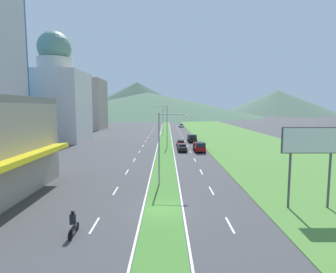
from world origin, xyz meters
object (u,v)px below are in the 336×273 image
object	(u,v)px
billboard_roadside	(311,146)
motorcycle_rider	(73,225)
street_lamp_far	(164,120)
pickup_truck_0	(192,138)
car_0	(182,148)
car_4	(181,126)
pickup_truck_1	(199,147)
street_lamp_near	(163,143)
car_2	(181,143)
street_lamp_mid	(165,123)

from	to	relation	value
billboard_roadside	motorcycle_rider	world-z (taller)	billboard_roadside
street_lamp_far	pickup_truck_0	bearing A→B (deg)	-69.08
car_0	pickup_truck_0	xyz separation A→B (m)	(3.38, 14.68, 0.21)
car_4	car_0	bearing A→B (deg)	-2.98
car_4	pickup_truck_1	size ratio (longest dim) A/B	0.74
street_lamp_near	pickup_truck_0	size ratio (longest dim) A/B	1.52
street_lamp_far	billboard_roadside	distance (m)	66.19
car_4	pickup_truck_1	distance (m)	66.92
pickup_truck_0	car_2	bearing A→B (deg)	-21.86
street_lamp_mid	pickup_truck_1	world-z (taller)	street_lamp_mid
street_lamp_far	pickup_truck_1	xyz separation A→B (m)	(7.34, -34.29, -3.88)
pickup_truck_0	street_lamp_mid	bearing A→B (deg)	-35.54
street_lamp_near	pickup_truck_0	bearing A→B (deg)	79.66
billboard_roadside	pickup_truck_0	world-z (taller)	billboard_roadside
street_lamp_near	street_lamp_far	xyz separation A→B (m)	(-0.35, 57.35, 0.04)
billboard_roadside	pickup_truck_1	distance (m)	31.46
street_lamp_near	car_0	bearing A→B (deg)	81.31
car_0	car_4	distance (m)	66.54
street_lamp_mid	car_4	xyz separation A→B (m)	(6.89, 61.30, -4.61)
street_lamp_near	pickup_truck_0	world-z (taller)	street_lamp_near
car_4	car_2	bearing A→B (deg)	-3.26
billboard_roadside	motorcycle_rider	bearing A→B (deg)	-165.43
street_lamp_mid	car_4	distance (m)	61.86
pickup_truck_0	car_4	bearing A→B (deg)	179.91
street_lamp_near	billboard_roadside	distance (m)	14.89
car_0	motorcycle_rider	distance (m)	37.19
motorcycle_rider	street_lamp_mid	bearing A→B (deg)	-8.55
car_2	car_4	world-z (taller)	car_2
billboard_roadside	car_0	size ratio (longest dim) A/B	1.75
street_lamp_far	car_0	size ratio (longest dim) A/B	2.05
car_2	motorcycle_rider	distance (m)	43.38
pickup_truck_1	motorcycle_rider	size ratio (longest dim) A/B	2.70
pickup_truck_0	motorcycle_rider	bearing A→B (deg)	-14.39
car_0	billboard_roadside	bearing A→B (deg)	16.58
street_lamp_far	motorcycle_rider	bearing A→B (deg)	-94.64
pickup_truck_0	motorcycle_rider	world-z (taller)	pickup_truck_0
billboard_roadside	motorcycle_rider	distance (m)	20.06
street_lamp_mid	street_lamp_far	bearing A→B (deg)	91.02
street_lamp_mid	car_0	xyz separation A→B (m)	(3.43, -5.15, -4.56)
car_0	pickup_truck_1	distance (m)	3.44
billboard_roadside	car_4	xyz separation A→B (m)	(-5.78, 97.48, -4.82)
billboard_roadside	pickup_truck_1	xyz separation A→B (m)	(-5.84, 30.57, -4.57)
pickup_truck_0	motorcycle_rider	xyz separation A→B (m)	(-12.99, -50.61, -0.24)
street_lamp_far	car_2	world-z (taller)	street_lamp_far
street_lamp_near	motorcycle_rider	size ratio (longest dim) A/B	4.11
street_lamp_far	pickup_truck_0	world-z (taller)	street_lamp_far
street_lamp_near	billboard_roadside	size ratio (longest dim) A/B	1.15
car_4	motorcycle_rider	size ratio (longest dim) A/B	2.00
pickup_truck_1	pickup_truck_0	bearing A→B (deg)	-179.92
billboard_roadside	car_4	distance (m)	97.77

